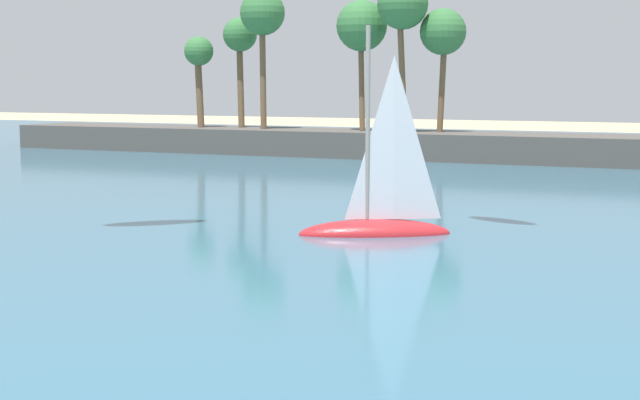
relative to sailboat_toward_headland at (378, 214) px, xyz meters
The scene contains 3 objects.
sea 24.92m from the sailboat_toward_headland, 83.17° to the left, with size 220.00×95.06×0.06m, color #386B84.
palm_headland 32.47m from the sailboat_toward_headland, 84.18° to the left, with size 88.28×6.31×12.91m.
sailboat_toward_headland is the anchor object (origin of this frame).
Camera 1 is at (9.19, 0.57, 5.13)m, focal length 56.23 mm.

